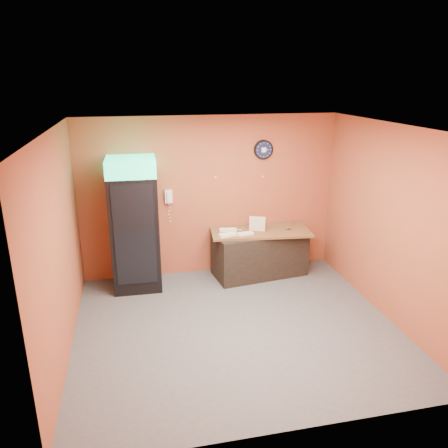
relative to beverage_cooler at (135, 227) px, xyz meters
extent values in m
plane|color=#47474C|center=(1.33, -1.60, -1.07)|extent=(4.50, 4.50, 0.00)
cube|color=#B34632|center=(1.33, 0.40, 0.33)|extent=(4.50, 0.02, 2.80)
cube|color=#B34632|center=(-0.92, -1.60, 0.33)|extent=(0.02, 4.00, 2.80)
cube|color=#B34632|center=(3.58, -1.60, 0.33)|extent=(0.02, 4.00, 2.80)
cube|color=white|center=(1.33, -1.60, 1.73)|extent=(4.50, 4.00, 0.02)
cube|color=black|center=(0.00, 0.05, -0.11)|extent=(0.79, 0.79, 1.92)
cube|color=#1BE696|center=(0.00, 0.05, 0.99)|extent=(0.79, 0.79, 0.27)
cube|color=black|center=(0.01, -0.34, -0.03)|extent=(0.64, 0.04, 1.65)
cube|color=black|center=(2.15, 0.04, -0.67)|extent=(1.70, 0.93, 0.81)
cylinder|color=black|center=(2.27, 0.37, 1.13)|extent=(0.34, 0.05, 0.34)
cylinder|color=#0F1433|center=(2.27, 0.35, 1.13)|extent=(0.29, 0.01, 0.29)
cube|color=white|center=(2.27, 0.34, 1.13)|extent=(0.08, 0.00, 0.08)
cube|color=white|center=(0.60, 0.35, 0.38)|extent=(0.12, 0.07, 0.23)
cube|color=white|center=(0.60, 0.30, 0.38)|extent=(0.05, 0.04, 0.18)
cube|color=brown|center=(2.15, 0.04, -0.25)|extent=(1.80, 0.96, 0.04)
cube|color=#F4E8BD|center=(2.10, 0.04, -0.20)|extent=(0.29, 0.20, 0.06)
cube|color=#F4E8BD|center=(2.10, 0.04, -0.14)|extent=(0.29, 0.20, 0.06)
cube|color=#F4E8BD|center=(2.10, 0.04, -0.08)|extent=(0.29, 0.20, 0.06)
cube|color=#F4E8BD|center=(2.10, 0.04, -0.02)|extent=(0.29, 0.20, 0.06)
cube|color=white|center=(1.52, -0.14, -0.21)|extent=(0.32, 0.18, 0.04)
cube|color=white|center=(1.83, -0.15, -0.21)|extent=(0.28, 0.14, 0.04)
cube|color=white|center=(1.58, 0.10, -0.21)|extent=(0.31, 0.15, 0.04)
cylinder|color=silver|center=(1.84, 0.09, -0.20)|extent=(0.06, 0.06, 0.06)
camera|label=1|loc=(0.01, -6.89, 2.32)|focal=35.00mm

